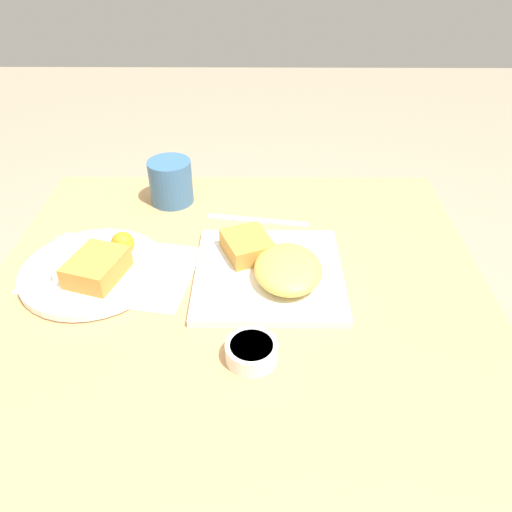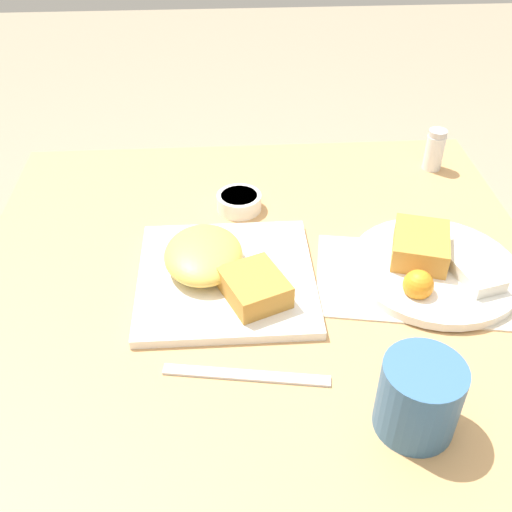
% 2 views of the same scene
% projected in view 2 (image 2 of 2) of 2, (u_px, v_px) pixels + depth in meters
% --- Properties ---
extents(dining_table, '(0.81, 0.89, 0.74)m').
position_uv_depth(dining_table, '(261.00, 316.00, 0.99)').
color(dining_table, tan).
rests_on(dining_table, ground_plane).
extents(menu_card, '(0.24, 0.32, 0.00)m').
position_uv_depth(menu_card, '(414.00, 280.00, 0.91)').
color(menu_card, beige).
rests_on(menu_card, dining_table).
extents(plate_square_near, '(0.26, 0.26, 0.06)m').
position_uv_depth(plate_square_near, '(221.00, 270.00, 0.89)').
color(plate_square_near, white).
rests_on(plate_square_near, dining_table).
extents(plate_oval_far, '(0.25, 0.25, 0.05)m').
position_uv_depth(plate_oval_far, '(433.00, 264.00, 0.91)').
color(plate_oval_far, white).
rests_on(plate_oval_far, menu_card).
extents(sauce_ramekin, '(0.08, 0.08, 0.03)m').
position_uv_depth(sauce_ramekin, '(239.00, 202.00, 1.05)').
color(sauce_ramekin, white).
rests_on(sauce_ramekin, dining_table).
extents(salt_shaker, '(0.04, 0.04, 0.08)m').
position_uv_depth(salt_shaker, '(434.00, 152.00, 1.15)').
color(salt_shaker, white).
rests_on(salt_shaker, dining_table).
extents(butter_knife, '(0.05, 0.21, 0.00)m').
position_uv_depth(butter_knife, '(246.00, 375.00, 0.76)').
color(butter_knife, silver).
rests_on(butter_knife, dining_table).
extents(coffee_mug, '(0.09, 0.09, 0.10)m').
position_uv_depth(coffee_mug, '(419.00, 397.00, 0.67)').
color(coffee_mug, '#386693').
rests_on(coffee_mug, dining_table).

